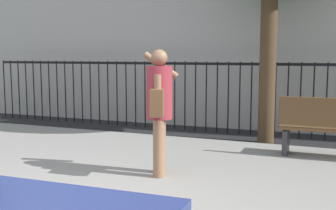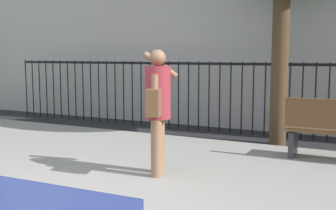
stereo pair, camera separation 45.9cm
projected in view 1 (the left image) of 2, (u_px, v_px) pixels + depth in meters
The scene contains 4 objects.
sidewalk at pixel (140, 170), 6.03m from camera, with size 28.00×4.40×0.15m, color gray.
iron_fence at pixel (212, 87), 9.32m from camera, with size 12.03×0.04×1.60m.
pedestrian_on_phone at pixel (159, 103), 5.40m from camera, with size 0.52×0.71×1.66m.
street_bench at pixel (333, 127), 6.34m from camera, with size 1.60×0.45×0.95m.
Camera 1 is at (2.58, -3.09, 1.74)m, focal length 44.33 mm.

